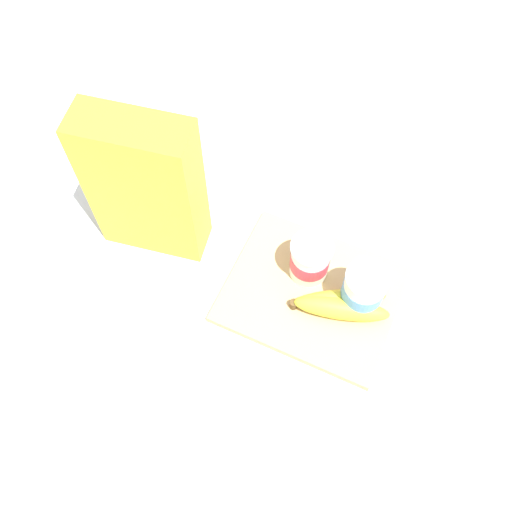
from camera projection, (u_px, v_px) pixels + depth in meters
The scene contains 6 objects.
ground_plane at pixel (311, 296), 0.99m from camera, with size 2.40×2.40×0.00m, color silver.
cutting_board at pixel (312, 294), 0.99m from camera, with size 0.29×0.24×0.02m, color tan.
cereal_box at pixel (145, 188), 0.92m from camera, with size 0.18×0.07×0.30m, color yellow.
yogurt_cup_front at pixel (310, 259), 0.96m from camera, with size 0.07×0.07×0.09m.
yogurt_cup_back at pixel (363, 290), 0.93m from camera, with size 0.07×0.07×0.10m.
banana_bunch at pixel (340, 304), 0.95m from camera, with size 0.17×0.11×0.04m.
Camera 1 is at (0.08, -0.42, 0.91)m, focal length 39.77 mm.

